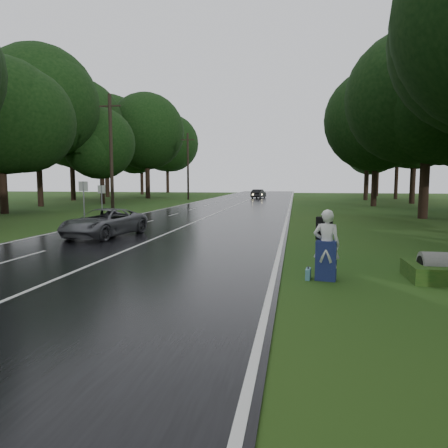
# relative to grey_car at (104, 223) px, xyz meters

# --- Properties ---
(ground) EXTENTS (160.00, 160.00, 0.00)m
(ground) POSITION_rel_grey_car_xyz_m (2.59, -7.39, -0.70)
(ground) COLOR #244314
(ground) RESTS_ON ground
(road) EXTENTS (12.00, 140.00, 0.04)m
(road) POSITION_rel_grey_car_xyz_m (2.59, 12.61, -0.68)
(road) COLOR black
(road) RESTS_ON ground
(lane_center) EXTENTS (0.12, 140.00, 0.01)m
(lane_center) POSITION_rel_grey_car_xyz_m (2.59, 12.61, -0.66)
(lane_center) COLOR silver
(lane_center) RESTS_ON road
(grey_car) EXTENTS (3.00, 5.08, 1.33)m
(grey_car) POSITION_rel_grey_car_xyz_m (0.00, 0.00, 0.00)
(grey_car) COLOR #57595D
(grey_car) RESTS_ON road
(far_car) EXTENTS (2.06, 4.16, 1.31)m
(far_car) POSITION_rel_grey_car_xyz_m (3.49, 43.36, -0.01)
(far_car) COLOR black
(far_car) RESTS_ON road
(hitchhiker) EXTENTS (0.78, 0.72, 1.94)m
(hitchhiker) POSITION_rel_grey_car_xyz_m (9.80, -6.80, 0.20)
(hitchhiker) COLOR silver
(hitchhiker) RESTS_ON ground
(suitcase) EXTENTS (0.17, 0.43, 0.30)m
(suitcase) POSITION_rel_grey_car_xyz_m (9.33, -6.81, -0.56)
(suitcase) COLOR teal
(suitcase) RESTS_ON ground
(utility_pole_mid) EXTENTS (1.80, 0.28, 9.62)m
(utility_pole_mid) POSITION_rel_grey_car_xyz_m (-5.91, 13.55, -0.70)
(utility_pole_mid) COLOR black
(utility_pole_mid) RESTS_ON ground
(utility_pole_far) EXTENTS (1.80, 0.28, 9.22)m
(utility_pole_far) POSITION_rel_grey_car_xyz_m (-5.91, 37.75, -0.70)
(utility_pole_far) COLOR black
(utility_pole_far) RESTS_ON ground
(road_sign_a) EXTENTS (0.63, 0.10, 2.64)m
(road_sign_a) POSITION_rel_grey_car_xyz_m (-4.61, 6.54, -0.70)
(road_sign_a) COLOR white
(road_sign_a) RESTS_ON ground
(road_sign_b) EXTENTS (0.56, 0.10, 2.35)m
(road_sign_b) POSITION_rel_grey_car_xyz_m (-4.61, 9.06, -0.70)
(road_sign_b) COLOR white
(road_sign_b) RESTS_ON ground
(tree_left_d) EXTENTS (8.41, 8.41, 13.14)m
(tree_left_d) POSITION_rel_grey_car_xyz_m (-14.40, 11.58, -0.70)
(tree_left_d) COLOR black
(tree_left_d) RESTS_ON ground
(tree_left_e) EXTENTS (7.41, 7.41, 11.57)m
(tree_left_e) POSITION_rel_grey_car_xyz_m (-12.88, 25.84, -0.70)
(tree_left_e) COLOR black
(tree_left_e) RESTS_ON ground
(tree_left_f) EXTENTS (11.01, 11.01, 17.20)m
(tree_left_f) POSITION_rel_grey_car_xyz_m (-12.94, 40.69, -0.70)
(tree_left_f) COLOR black
(tree_left_f) RESTS_ON ground
(tree_right_d) EXTENTS (9.54, 9.54, 14.90)m
(tree_right_d) POSITION_rel_grey_car_xyz_m (17.90, 12.91, -0.70)
(tree_right_d) COLOR black
(tree_right_d) RESTS_ON ground
(tree_right_e) EXTENTS (9.53, 9.53, 14.89)m
(tree_right_e) POSITION_rel_grey_car_xyz_m (17.06, 26.93, -0.70)
(tree_right_e) COLOR black
(tree_right_e) RESTS_ON ground
(tree_right_f) EXTENTS (10.94, 10.94, 17.10)m
(tree_right_f) POSITION_rel_grey_car_xyz_m (18.40, 40.38, -0.70)
(tree_right_f) COLOR black
(tree_right_f) RESTS_ON ground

